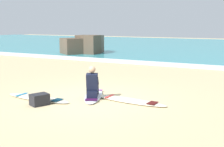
{
  "coord_description": "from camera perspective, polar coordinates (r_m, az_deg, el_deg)",
  "views": [
    {
      "loc": [
        4.43,
        -7.07,
        2.27
      ],
      "look_at": [
        -0.04,
        1.63,
        0.55
      ],
      "focal_mm": 45.54,
      "sensor_mm": 36.0,
      "label": 1
    }
  ],
  "objects": [
    {
      "name": "breaking_foam",
      "position": [
        16.02,
        10.87,
        1.84
      ],
      "size": [
        80.0,
        0.9,
        0.11
      ],
      "primitive_type": "cube",
      "color": "white",
      "rests_on": "ground"
    },
    {
      "name": "sea",
      "position": [
        29.36,
        18.5,
        5.11
      ],
      "size": [
        80.0,
        28.0,
        0.1
      ],
      "primitive_type": "cube",
      "color": "teal",
      "rests_on": "ground"
    },
    {
      "name": "surfboard_spare_near",
      "position": [
        8.97,
        -14.7,
        -4.78
      ],
      "size": [
        2.34,
        0.56,
        0.08
      ],
      "color": "#EFE5C6",
      "rests_on": "ground"
    },
    {
      "name": "surfer_seated",
      "position": [
        8.65,
        -3.96,
        -2.28
      ],
      "size": [
        0.6,
        0.77,
        0.95
      ],
      "color": "black",
      "rests_on": "surfboard_main"
    },
    {
      "name": "surfboard_spare_far",
      "position": [
        8.45,
        3.39,
        -5.38
      ],
      "size": [
        2.44,
        0.74,
        0.08
      ],
      "color": "#EFE5C6",
      "rests_on": "ground"
    },
    {
      "name": "beach_bag",
      "position": [
        8.3,
        -14.35,
        -5.07
      ],
      "size": [
        0.51,
        0.58,
        0.32
      ],
      "primitive_type": "cube",
      "rotation": [
        0.0,
        0.0,
        -0.38
      ],
      "color": "#232328",
      "rests_on": "ground"
    },
    {
      "name": "rock_outcrop_distant",
      "position": [
        21.34,
        -5.74,
        5.62
      ],
      "size": [
        2.91,
        3.34,
        1.45
      ],
      "color": "brown",
      "rests_on": "ground"
    },
    {
      "name": "ground_plane",
      "position": [
        8.65,
        -4.74,
        -5.27
      ],
      "size": [
        80.0,
        80.0,
        0.0
      ],
      "primitive_type": "plane",
      "color": "#CCB584"
    },
    {
      "name": "surfboard_main",
      "position": [
        9.03,
        -3.7,
        -4.38
      ],
      "size": [
        1.33,
        2.09,
        0.08
      ],
      "color": "silver",
      "rests_on": "ground"
    }
  ]
}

